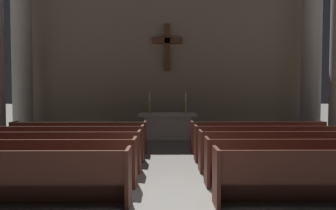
% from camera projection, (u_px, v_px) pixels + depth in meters
% --- Properties ---
extents(ground_plane, '(80.00, 80.00, 0.00)m').
position_uv_depth(ground_plane, '(172.00, 206.00, 5.11)').
color(ground_plane, slate).
extents(pew_left_row_1, '(3.98, 0.50, 0.95)m').
position_uv_depth(pew_left_row_1, '(5.00, 178.00, 5.02)').
color(pew_left_row_1, '#4C2319').
rests_on(pew_left_row_1, ground).
extents(pew_left_row_2, '(3.98, 0.50, 0.95)m').
position_uv_depth(pew_left_row_2, '(34.00, 162.00, 6.12)').
color(pew_left_row_2, '#4C2319').
rests_on(pew_left_row_2, ground).
extents(pew_left_row_3, '(3.98, 0.50, 0.95)m').
position_uv_depth(pew_left_row_3, '(54.00, 151.00, 7.22)').
color(pew_left_row_3, '#4C2319').
rests_on(pew_left_row_3, ground).
extents(pew_left_row_4, '(3.98, 0.50, 0.95)m').
position_uv_depth(pew_left_row_4, '(68.00, 143.00, 8.33)').
color(pew_left_row_4, '#4C2319').
rests_on(pew_left_row_4, ground).
extents(pew_left_row_5, '(3.98, 0.50, 0.95)m').
position_uv_depth(pew_left_row_5, '(80.00, 137.00, 9.43)').
color(pew_left_row_5, '#4C2319').
rests_on(pew_left_row_5, ground).
extents(pew_right_row_2, '(3.98, 0.50, 0.95)m').
position_uv_depth(pew_right_row_2, '(307.00, 162.00, 6.18)').
color(pew_right_row_2, '#4C2319').
rests_on(pew_right_row_2, ground).
extents(pew_right_row_3, '(3.98, 0.50, 0.95)m').
position_uv_depth(pew_right_row_3, '(285.00, 151.00, 7.29)').
color(pew_right_row_3, '#4C2319').
rests_on(pew_right_row_3, ground).
extents(pew_right_row_4, '(3.98, 0.50, 0.95)m').
position_uv_depth(pew_right_row_4, '(269.00, 143.00, 8.39)').
color(pew_right_row_4, '#4C2319').
rests_on(pew_right_row_4, ground).
extents(pew_right_row_5, '(3.98, 0.50, 0.95)m').
position_uv_depth(pew_right_row_5, '(257.00, 137.00, 9.49)').
color(pew_right_row_5, '#4C2319').
rests_on(pew_right_row_5, ground).
extents(column_left_fourth, '(1.19, 1.19, 6.18)m').
position_uv_depth(column_left_fourth, '(22.00, 63.00, 12.95)').
color(column_left_fourth, '#ADA89E').
rests_on(column_left_fourth, ground).
extents(column_right_fourth, '(1.19, 1.19, 6.18)m').
position_uv_depth(column_right_fourth, '(311.00, 63.00, 13.09)').
color(column_right_fourth, '#ADA89E').
rests_on(column_right_fourth, ground).
extents(altar, '(2.20, 0.90, 1.01)m').
position_uv_depth(altar, '(168.00, 125.00, 12.23)').
color(altar, '#BCB7AD').
rests_on(altar, ground).
extents(candlestick_left, '(0.16, 0.16, 0.79)m').
position_uv_depth(candlestick_left, '(150.00, 106.00, 12.19)').
color(candlestick_left, '#B79338').
rests_on(candlestick_left, altar).
extents(candlestick_right, '(0.16, 0.16, 0.79)m').
position_uv_depth(candlestick_right, '(186.00, 106.00, 12.21)').
color(candlestick_right, '#B79338').
rests_on(candlestick_right, altar).
extents(apse_with_cross, '(13.22, 0.50, 6.84)m').
position_uv_depth(apse_with_cross, '(167.00, 56.00, 14.15)').
color(apse_with_cross, gray).
rests_on(apse_with_cross, ground).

